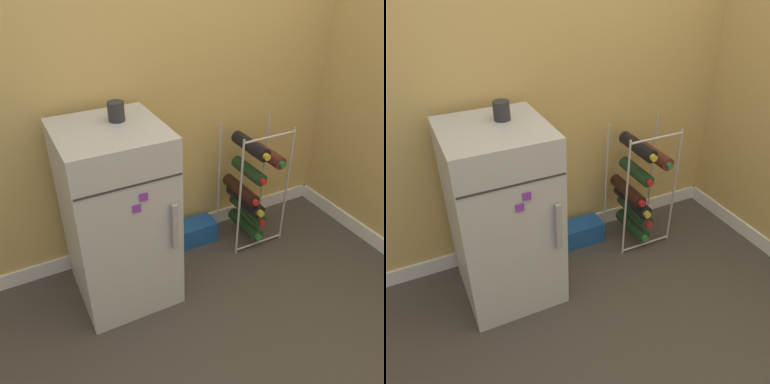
% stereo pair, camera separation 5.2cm
% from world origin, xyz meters
% --- Properties ---
extents(ground_plane, '(14.00, 14.00, 0.00)m').
position_xyz_m(ground_plane, '(0.00, 0.00, 0.00)').
color(ground_plane, '#423D38').
extents(wall_back, '(6.85, 0.07, 2.50)m').
position_xyz_m(wall_back, '(0.00, 0.60, 1.24)').
color(wall_back, tan).
rests_on(wall_back, ground_plane).
extents(mini_fridge, '(0.47, 0.51, 0.92)m').
position_xyz_m(mini_fridge, '(-0.55, 0.27, 0.46)').
color(mini_fridge, '#B7BABF').
rests_on(mini_fridge, ground_plane).
extents(wine_rack, '(0.34, 0.32, 0.74)m').
position_xyz_m(wine_rack, '(0.27, 0.35, 0.36)').
color(wine_rack, '#B2B2B7').
rests_on(wine_rack, ground_plane).
extents(soda_box, '(0.25, 0.14, 0.13)m').
position_xyz_m(soda_box, '(-0.03, 0.46, 0.07)').
color(soda_box, '#194C9E').
rests_on(soda_box, ground_plane).
extents(fridge_top_cup, '(0.07, 0.07, 0.08)m').
position_xyz_m(fridge_top_cup, '(-0.49, 0.33, 0.97)').
color(fridge_top_cup, '#28282D').
rests_on(fridge_top_cup, mini_fridge).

